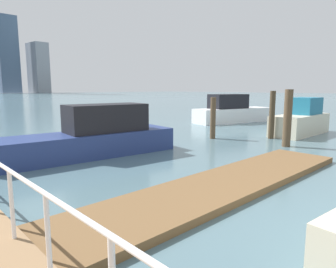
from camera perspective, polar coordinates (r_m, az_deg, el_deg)
ground_plane at (r=13.80m, az=-24.09°, el=-3.01°), size 300.00×300.00×0.00m
floating_dock at (r=8.06m, az=9.69°, el=-9.75°), size 10.54×2.00×0.18m
dock_piling_1 at (r=15.79m, az=8.51°, el=3.00°), size 0.28×0.28×2.15m
dock_piling_3 at (r=14.47m, az=21.71°, el=2.79°), size 0.36×0.36×2.57m
dock_piling_4 at (r=16.50m, az=19.08°, el=3.43°), size 0.29×0.29×2.48m
moored_boat_0 at (r=12.08m, az=-13.93°, el=-0.45°), size 7.11×2.57×1.99m
moored_boat_1 at (r=18.75m, az=23.90°, el=2.37°), size 4.61×1.63×2.08m
moored_boat_2 at (r=23.74m, az=11.98°, el=4.19°), size 6.72×3.34×2.15m
skyline_tower_5 at (r=180.48m, az=-28.22°, el=13.07°), size 9.74×9.94×38.78m
skyline_tower_6 at (r=178.51m, az=-23.35°, el=11.39°), size 8.16×12.52×26.08m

